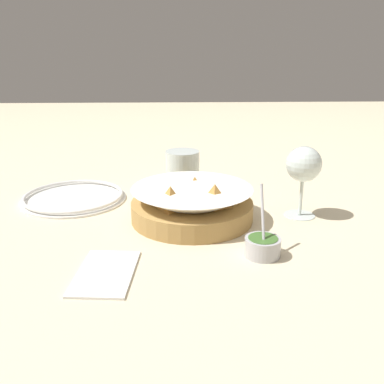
{
  "coord_description": "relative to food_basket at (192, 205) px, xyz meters",
  "views": [
    {
      "loc": [
        -0.77,
        -0.01,
        0.33
      ],
      "look_at": [
        0.04,
        -0.04,
        0.06
      ],
      "focal_mm": 40.0,
      "sensor_mm": 36.0,
      "label": 1
    }
  ],
  "objects": [
    {
      "name": "food_basket",
      "position": [
        0.0,
        0.0,
        0.0
      ],
      "size": [
        0.25,
        0.25,
        0.09
      ],
      "color": "#B2894C",
      "rests_on": "ground_plane"
    },
    {
      "name": "beer_mug",
      "position": [
        0.24,
        0.02,
        0.01
      ],
      "size": [
        0.12,
        0.09,
        0.09
      ],
      "color": "silver",
      "rests_on": "ground_plane"
    },
    {
      "name": "sauce_cup",
      "position": [
        -0.16,
        -0.11,
        -0.01
      ],
      "size": [
        0.07,
        0.06,
        0.12
      ],
      "color": "#B7B7BC",
      "rests_on": "ground_plane"
    },
    {
      "name": "side_plate",
      "position": [
        0.13,
        0.27,
        -0.02
      ],
      "size": [
        0.24,
        0.24,
        0.01
      ],
      "color": "white",
      "rests_on": "ground_plane"
    },
    {
      "name": "ground_plane",
      "position": [
        -0.04,
        0.03,
        -0.03
      ],
      "size": [
        4.0,
        4.0,
        0.0
      ],
      "primitive_type": "plane",
      "color": "beige"
    },
    {
      "name": "wine_glass",
      "position": [
        0.01,
        -0.23,
        0.08
      ],
      "size": [
        0.07,
        0.07,
        0.15
      ],
      "color": "silver",
      "rests_on": "ground_plane"
    },
    {
      "name": "napkin",
      "position": [
        -0.22,
        0.14,
        -0.03
      ],
      "size": [
        0.15,
        0.1,
        0.01
      ],
      "color": "white",
      "rests_on": "ground_plane"
    }
  ]
}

